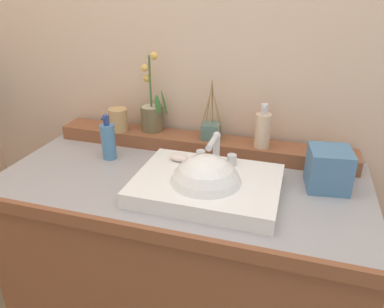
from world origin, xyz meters
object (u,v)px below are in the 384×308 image
Objects in this scene: sink_basin at (206,188)px; lotion_bottle at (108,141)px; soap_bar at (179,157)px; tumbler_cup at (119,120)px; reed_diffuser at (211,130)px; soap_dispenser at (263,129)px; potted_plant at (152,113)px; tissue_box at (328,169)px.

lotion_bottle is (-0.42, 0.14, 0.05)m from sink_basin.
sink_basin is 6.54× the size of soap_bar.
reed_diffuser is (0.39, 0.03, -0.01)m from tumbler_cup.
tumbler_cup is (-0.59, -0.01, -0.02)m from soap_dispenser.
lotion_bottle is at bearing -117.93° from potted_plant.
lotion_bottle is (0.03, -0.15, -0.03)m from tumbler_cup.
reed_diffuser reaches higher than lotion_bottle.
soap_dispenser is at bearing 148.82° from tissue_box.
tumbler_cup is 0.83m from tissue_box.
tissue_box is (0.23, -0.14, -0.06)m from soap_dispenser.
soap_dispenser reaches higher than tissue_box.
sink_basin is 2.76× the size of soap_dispenser.
sink_basin is at bearing -32.73° from tumbler_cup.
lotion_bottle reaches higher than tumbler_cup.
tissue_box is at bearing 0.81° from lotion_bottle.
soap_bar is 0.23m from reed_diffuser.
reed_diffuser is (-0.20, 0.02, -0.03)m from soap_dispenser.
tumbler_cup is 0.53× the size of lotion_bottle.
sink_basin is at bearing -46.33° from potted_plant.
potted_plant is 0.14m from tumbler_cup.
soap_dispenser is 0.59m from tumbler_cup.
tumbler_cup is (-0.13, -0.05, -0.03)m from potted_plant.
soap_bar is 0.76× the size of tumbler_cup.
tissue_box reaches higher than soap_bar.
soap_bar is 0.31m from potted_plant.
potted_plant is at bearing 19.15° from tumbler_cup.
tissue_box is at bearing 22.96° from sink_basin.
lotion_bottle is (-0.36, -0.17, -0.02)m from reed_diffuser.
lotion_bottle is at bearing -78.51° from tumbler_cup.
tumbler_cup is at bearing -179.38° from soap_dispenser.
soap_dispenser is 0.20m from reed_diffuser.
reed_diffuser is at bearing 25.97° from lotion_bottle.
lotion_bottle is (-0.10, -0.19, -0.06)m from potted_plant.
reed_diffuser is at bearing 4.11° from tumbler_cup.
lotion_bottle is at bearing 161.11° from sink_basin.
soap_bar is 0.30m from lotion_bottle.
reed_diffuser is (0.06, 0.22, 0.03)m from soap_bar.
reed_diffuser reaches higher than soap_dispenser.
tumbler_cup reaches higher than tissue_box.
reed_diffuser is at bearing 159.41° from tissue_box.
soap_bar is (-0.13, 0.10, 0.04)m from sink_basin.
sink_basin is at bearing -78.35° from reed_diffuser.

